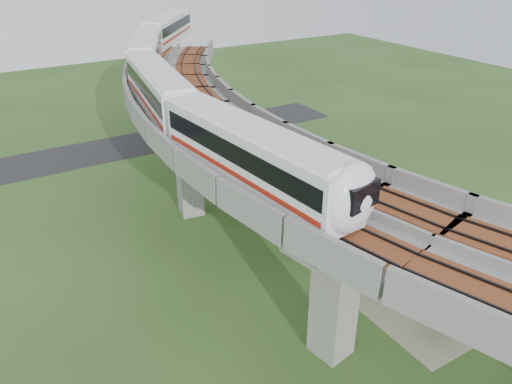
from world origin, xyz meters
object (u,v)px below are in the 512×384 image
metro_train (175,68)px  car_white (488,273)px  car_red (371,207)px  car_dark (377,223)px

metro_train → car_white: (13.06, -26.92, -11.62)m
car_red → car_dark: (-1.53, -2.50, -0.01)m
car_white → car_dark: car_white is taller
car_red → car_dark: 2.93m
car_white → car_red: (-0.29, 12.41, -0.10)m
metro_train → car_dark: (11.24, -17.01, -11.73)m
car_dark → car_white: bearing=-168.0°
car_white → car_dark: 10.08m
car_dark → car_red: bearing=-30.0°
metro_train → car_dark: bearing=-56.6°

